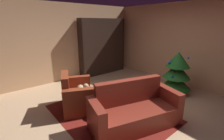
# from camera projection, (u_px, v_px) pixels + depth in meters

# --- Properties ---
(ground_plane) EXTENTS (6.59, 6.59, 0.00)m
(ground_plane) POSITION_uv_depth(u_px,v_px,m) (123.00, 107.00, 3.95)
(ground_plane) COLOR tan
(wall_back) EXTENTS (5.61, 0.06, 2.61)m
(wall_back) POSITION_uv_depth(u_px,v_px,m) (183.00, 44.00, 5.19)
(wall_back) COLOR tan
(wall_back) RESTS_ON ground
(wall_left) EXTENTS (0.06, 5.33, 2.61)m
(wall_left) POSITION_uv_depth(u_px,v_px,m) (69.00, 43.00, 5.62)
(wall_left) COLOR tan
(wall_left) RESTS_ON ground
(area_rug) EXTENTS (2.58, 2.07, 0.01)m
(area_rug) POSITION_uv_depth(u_px,v_px,m) (110.00, 113.00, 3.66)
(area_rug) COLOR maroon
(area_rug) RESTS_ON ground
(bookshelf_unit) EXTENTS (0.34, 1.96, 2.13)m
(bookshelf_unit) POSITION_uv_depth(u_px,v_px,m) (106.00, 47.00, 6.39)
(bookshelf_unit) COLOR black
(bookshelf_unit) RESTS_ON ground
(armchair_red) EXTENTS (1.20, 1.04, 0.87)m
(armchair_red) POSITION_uv_depth(u_px,v_px,m) (77.00, 96.00, 3.82)
(armchair_red) COLOR maroon
(armchair_red) RESTS_ON ground
(couch_red) EXTENTS (1.17, 1.89, 0.89)m
(couch_red) POSITION_uv_depth(u_px,v_px,m) (134.00, 111.00, 3.17)
(couch_red) COLOR maroon
(couch_red) RESTS_ON ground
(coffee_table) EXTENTS (0.69, 0.69, 0.46)m
(coffee_table) POSITION_uv_depth(u_px,v_px,m) (115.00, 95.00, 3.64)
(coffee_table) COLOR black
(coffee_table) RESTS_ON ground
(book_stack_on_table) EXTENTS (0.19, 0.17, 0.08)m
(book_stack_on_table) POSITION_uv_depth(u_px,v_px,m) (114.00, 92.00, 3.57)
(book_stack_on_table) COLOR #335495
(book_stack_on_table) RESTS_ON coffee_table
(bottle_on_table) EXTENTS (0.06, 0.06, 0.26)m
(bottle_on_table) POSITION_uv_depth(u_px,v_px,m) (123.00, 88.00, 3.65)
(bottle_on_table) COLOR #115E2E
(bottle_on_table) RESTS_ON coffee_table
(decorated_tree) EXTENTS (0.84, 0.84, 1.21)m
(decorated_tree) POSITION_uv_depth(u_px,v_px,m) (177.00, 72.00, 4.58)
(decorated_tree) COLOR brown
(decorated_tree) RESTS_ON ground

